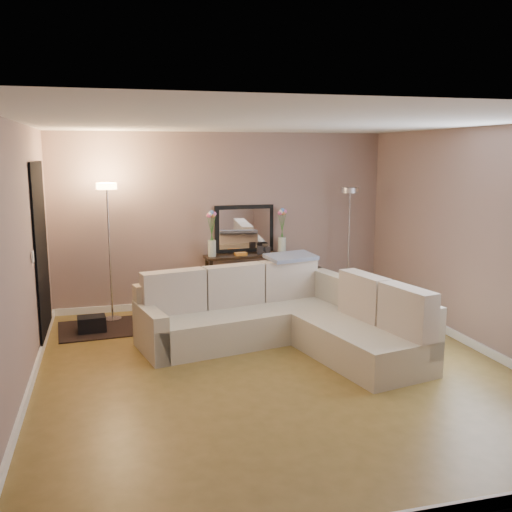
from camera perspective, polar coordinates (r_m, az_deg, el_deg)
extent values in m
cube|color=olive|center=(6.29, 1.88, -11.24)|extent=(5.00, 5.50, 0.01)
cube|color=white|center=(5.86, 2.04, 13.25)|extent=(5.00, 5.50, 0.01)
cube|color=gray|center=(8.59, -3.32, 3.58)|extent=(5.00, 0.02, 2.60)
cube|color=gray|center=(3.45, 15.26, -6.98)|extent=(5.00, 0.02, 2.60)
cube|color=gray|center=(5.76, -22.75, -0.55)|extent=(0.02, 5.50, 2.60)
cube|color=gray|center=(7.07, 21.86, 1.39)|extent=(0.02, 5.50, 2.60)
cube|color=white|center=(8.80, -3.20, -4.55)|extent=(5.00, 0.03, 0.10)
cube|color=white|center=(6.10, -21.68, -12.16)|extent=(0.03, 5.50, 0.10)
cube|color=white|center=(7.34, 21.04, -8.30)|extent=(0.03, 5.50, 0.10)
cube|color=black|center=(7.45, -20.66, 0.33)|extent=(0.02, 1.20, 2.20)
cube|color=white|center=(6.60, -21.44, -0.05)|extent=(0.02, 0.08, 0.12)
cube|color=beige|center=(7.14, -1.05, -6.85)|extent=(2.71, 1.41, 0.40)
cube|color=beige|center=(7.37, -2.24, -4.06)|extent=(2.57, 0.73, 0.56)
cube|color=beige|center=(6.71, -10.51, -7.46)|extent=(0.36, 0.91, 0.56)
cube|color=beige|center=(6.55, 10.51, -8.61)|extent=(1.21, 1.74, 0.40)
cube|color=beige|center=(7.01, 10.65, -4.98)|extent=(0.71, 2.47, 0.56)
cube|color=beige|center=(6.93, -8.25, -3.57)|extent=(0.80, 0.38, 0.52)
cube|color=beige|center=(7.21, -2.25, -2.92)|extent=(0.80, 0.38, 0.52)
cube|color=beige|center=(7.56, 3.24, -2.30)|extent=(0.80, 0.38, 0.52)
cube|color=beige|center=(6.79, 10.73, -3.93)|extent=(0.36, 0.74, 0.52)
cube|color=beige|center=(6.24, 14.89, -5.37)|extent=(0.36, 0.74, 0.52)
cube|color=gray|center=(7.55, 3.52, -0.08)|extent=(0.73, 0.54, 0.09)
cube|color=black|center=(8.55, -0.84, 0.02)|extent=(1.31, 0.42, 0.04)
cube|color=black|center=(8.35, -4.49, -3.06)|extent=(0.05, 0.05, 0.76)
cube|color=black|center=(8.61, -4.91, -2.65)|extent=(0.05, 0.05, 0.76)
cube|color=black|center=(8.69, 3.22, -2.51)|extent=(0.05, 0.05, 0.76)
cube|color=black|center=(8.94, 2.58, -2.14)|extent=(0.05, 0.05, 0.76)
cube|color=black|center=(8.68, -0.83, -3.87)|extent=(1.23, 0.38, 0.03)
cube|color=#BF3333|center=(8.52, -4.27, -3.41)|extent=(0.04, 0.16, 0.19)
cube|color=#3359A5|center=(8.52, -4.00, -3.33)|extent=(0.04, 0.16, 0.21)
cube|color=gold|center=(8.53, -3.70, -3.24)|extent=(0.05, 0.16, 0.23)
cube|color=#3F7F4C|center=(8.55, -3.35, -3.35)|extent=(0.06, 0.16, 0.19)
cube|color=#994C99|center=(8.56, -3.05, -3.26)|extent=(0.04, 0.16, 0.21)
cube|color=orange|center=(8.56, -2.78, -3.18)|extent=(0.04, 0.16, 0.23)
cube|color=#262626|center=(8.58, -2.48, -3.29)|extent=(0.05, 0.16, 0.19)
cube|color=#4C99B2|center=(8.59, -2.14, -3.20)|extent=(0.06, 0.16, 0.21)
cube|color=#B2A58C|center=(8.60, -1.84, -3.11)|extent=(0.04, 0.16, 0.23)
cube|color=brown|center=(8.62, -1.58, -3.22)|extent=(0.04, 0.16, 0.19)
cube|color=navy|center=(8.63, -1.28, -3.13)|extent=(0.05, 0.16, 0.21)
cube|color=gold|center=(8.64, -0.94, -3.05)|extent=(0.06, 0.16, 0.23)
cube|color=black|center=(8.65, -1.17, 2.75)|extent=(0.92, 0.09, 0.72)
cube|color=white|center=(8.63, -1.13, 2.73)|extent=(0.80, 0.05, 0.60)
cube|color=orange|center=(8.48, -1.55, 0.21)|extent=(0.19, 0.13, 0.04)
cube|color=black|center=(8.54, 0.41, 0.59)|extent=(0.10, 0.03, 0.13)
cube|color=black|center=(8.58, 1.17, 0.57)|extent=(0.08, 0.02, 0.11)
cylinder|color=silver|center=(8.39, -4.42, 0.76)|extent=(0.13, 0.13, 0.24)
cylinder|color=#38722D|center=(8.34, -4.57, 2.64)|extent=(0.10, 0.01, 0.41)
sphere|color=#E5598C|center=(8.31, -4.73, 4.07)|extent=(0.07, 0.07, 0.07)
cylinder|color=#38722D|center=(8.34, -4.51, 2.71)|extent=(0.06, 0.01, 0.44)
sphere|color=white|center=(8.31, -4.60, 4.21)|extent=(0.07, 0.07, 0.07)
cylinder|color=#38722D|center=(8.34, -4.45, 2.79)|extent=(0.01, 0.01, 0.46)
sphere|color=#598CE5|center=(8.31, -4.47, 4.35)|extent=(0.07, 0.07, 0.07)
cylinder|color=#38722D|center=(8.35, -4.39, 2.65)|extent=(0.05, 0.01, 0.42)
sphere|color=#E58C4C|center=(8.32, -4.34, 4.08)|extent=(0.07, 0.07, 0.07)
cylinder|color=#38722D|center=(8.35, -4.33, 2.72)|extent=(0.10, 0.01, 0.43)
sphere|color=#D866B2|center=(8.33, -4.21, 4.22)|extent=(0.07, 0.07, 0.07)
cylinder|color=silver|center=(8.70, 2.62, 1.13)|extent=(0.13, 0.13, 0.24)
cylinder|color=#38722D|center=(8.65, 2.53, 2.94)|extent=(0.10, 0.01, 0.41)
sphere|color=#E5598C|center=(8.62, 2.40, 4.32)|extent=(0.07, 0.07, 0.07)
cylinder|color=#38722D|center=(8.65, 2.58, 3.01)|extent=(0.06, 0.01, 0.44)
sphere|color=white|center=(8.62, 2.52, 4.45)|extent=(0.07, 0.07, 0.07)
cylinder|color=#38722D|center=(8.66, 2.63, 3.08)|extent=(0.01, 0.01, 0.46)
sphere|color=#598CE5|center=(8.63, 2.65, 4.59)|extent=(0.07, 0.07, 0.07)
cylinder|color=#38722D|center=(8.66, 2.69, 2.95)|extent=(0.05, 0.01, 0.42)
sphere|color=#E58C4C|center=(8.64, 2.77, 4.33)|extent=(0.07, 0.07, 0.07)
cylinder|color=#38722D|center=(8.66, 2.74, 3.02)|extent=(0.10, 0.01, 0.43)
sphere|color=#D866B2|center=(8.64, 2.89, 4.46)|extent=(0.07, 0.07, 0.07)
cylinder|color=silver|center=(8.24, -14.13, -6.14)|extent=(0.27, 0.27, 0.03)
cylinder|color=silver|center=(8.04, -14.41, 0.07)|extent=(0.03, 0.03, 1.81)
cylinder|color=#FFBF72|center=(7.93, -14.72, 6.78)|extent=(0.29, 0.29, 0.08)
cylinder|color=silver|center=(8.94, 9.07, -4.66)|extent=(0.25, 0.25, 0.03)
cylinder|color=silver|center=(8.76, 9.23, 0.73)|extent=(0.03, 0.03, 1.70)
cylinder|color=silver|center=(8.66, 9.40, 6.52)|extent=(0.28, 0.28, 0.08)
cube|color=black|center=(7.89, -14.63, -6.96)|extent=(1.31, 1.03, 0.02)
cube|color=black|center=(7.75, -16.10, -6.63)|extent=(0.37, 0.28, 0.23)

